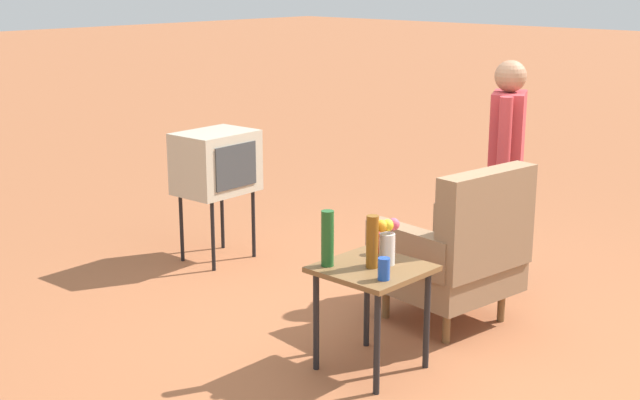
{
  "coord_description": "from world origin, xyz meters",
  "views": [
    {
      "loc": [
        4.18,
        2.88,
        2.21
      ],
      "look_at": [
        -0.19,
        -1.21,
        0.65
      ],
      "focal_mm": 48.81,
      "sensor_mm": 36.0,
      "label": 1
    }
  ],
  "objects_px": {
    "side_table": "(372,282)",
    "bottle_tall_amber": "(372,242)",
    "soda_can_blue": "(384,269)",
    "flower_vase": "(387,239)",
    "person_standing": "(506,161)",
    "tv_on_stand": "(216,163)",
    "bottle_wine_green": "(328,238)",
    "soda_can_red": "(384,243)",
    "armchair": "(457,251)"
  },
  "relations": [
    {
      "from": "side_table",
      "to": "bottle_tall_amber",
      "type": "relative_size",
      "value": 2.07
    },
    {
      "from": "soda_can_blue",
      "to": "flower_vase",
      "type": "bearing_deg",
      "value": -144.93
    },
    {
      "from": "bottle_tall_amber",
      "to": "person_standing",
      "type": "bearing_deg",
      "value": -173.39
    },
    {
      "from": "tv_on_stand",
      "to": "soda_can_blue",
      "type": "bearing_deg",
      "value": 70.64
    },
    {
      "from": "bottle_wine_green",
      "to": "soda_can_blue",
      "type": "distance_m",
      "value": 0.39
    },
    {
      "from": "bottle_tall_amber",
      "to": "soda_can_red",
      "type": "relative_size",
      "value": 2.46
    },
    {
      "from": "bottle_wine_green",
      "to": "armchair",
      "type": "bearing_deg",
      "value": 170.71
    },
    {
      "from": "tv_on_stand",
      "to": "person_standing",
      "type": "bearing_deg",
      "value": 116.54
    },
    {
      "from": "bottle_tall_amber",
      "to": "flower_vase",
      "type": "distance_m",
      "value": 0.1
    },
    {
      "from": "armchair",
      "to": "soda_can_red",
      "type": "xyz_separation_m",
      "value": [
        0.65,
        -0.09,
        0.18
      ]
    },
    {
      "from": "tv_on_stand",
      "to": "bottle_wine_green",
      "type": "bearing_deg",
      "value": 66.39
    },
    {
      "from": "tv_on_stand",
      "to": "bottle_wine_green",
      "type": "height_order",
      "value": "tv_on_stand"
    },
    {
      "from": "soda_can_blue",
      "to": "flower_vase",
      "type": "height_order",
      "value": "flower_vase"
    },
    {
      "from": "side_table",
      "to": "tv_on_stand",
      "type": "xyz_separation_m",
      "value": [
        -0.7,
        -2.17,
        0.25
      ]
    },
    {
      "from": "side_table",
      "to": "soda_can_blue",
      "type": "xyz_separation_m",
      "value": [
        0.13,
        0.18,
        0.15
      ]
    },
    {
      "from": "armchair",
      "to": "bottle_tall_amber",
      "type": "distance_m",
      "value": 0.93
    },
    {
      "from": "armchair",
      "to": "side_table",
      "type": "relative_size",
      "value": 1.71
    },
    {
      "from": "person_standing",
      "to": "flower_vase",
      "type": "height_order",
      "value": "person_standing"
    },
    {
      "from": "tv_on_stand",
      "to": "flower_vase",
      "type": "height_order",
      "value": "tv_on_stand"
    },
    {
      "from": "soda_can_red",
      "to": "person_standing",
      "type": "bearing_deg",
      "value": -176.86
    },
    {
      "from": "side_table",
      "to": "bottle_wine_green",
      "type": "distance_m",
      "value": 0.36
    },
    {
      "from": "tv_on_stand",
      "to": "person_standing",
      "type": "height_order",
      "value": "person_standing"
    },
    {
      "from": "person_standing",
      "to": "soda_can_red",
      "type": "xyz_separation_m",
      "value": [
        1.46,
        0.08,
        -0.26
      ]
    },
    {
      "from": "armchair",
      "to": "tv_on_stand",
      "type": "bearing_deg",
      "value": -85.24
    },
    {
      "from": "tv_on_stand",
      "to": "bottle_wine_green",
      "type": "distance_m",
      "value": 2.15
    },
    {
      "from": "armchair",
      "to": "side_table",
      "type": "distance_m",
      "value": 0.88
    },
    {
      "from": "side_table",
      "to": "bottle_tall_amber",
      "type": "height_order",
      "value": "bottle_tall_amber"
    },
    {
      "from": "bottle_wine_green",
      "to": "soda_can_red",
      "type": "height_order",
      "value": "bottle_wine_green"
    },
    {
      "from": "side_table",
      "to": "bottle_wine_green",
      "type": "xyz_separation_m",
      "value": [
        0.16,
        -0.19,
        0.25
      ]
    },
    {
      "from": "bottle_tall_amber",
      "to": "bottle_wine_green",
      "type": "bearing_deg",
      "value": -53.69
    },
    {
      "from": "bottle_wine_green",
      "to": "bottle_tall_amber",
      "type": "bearing_deg",
      "value": 126.31
    },
    {
      "from": "flower_vase",
      "to": "tv_on_stand",
      "type": "bearing_deg",
      "value": -105.6
    },
    {
      "from": "person_standing",
      "to": "soda_can_red",
      "type": "bearing_deg",
      "value": 3.14
    },
    {
      "from": "side_table",
      "to": "flower_vase",
      "type": "bearing_deg",
      "value": 157.2
    },
    {
      "from": "soda_can_blue",
      "to": "flower_vase",
      "type": "distance_m",
      "value": 0.27
    },
    {
      "from": "soda_can_red",
      "to": "armchair",
      "type": "bearing_deg",
      "value": 172.46
    },
    {
      "from": "bottle_tall_amber",
      "to": "soda_can_blue",
      "type": "relative_size",
      "value": 2.46
    },
    {
      "from": "tv_on_stand",
      "to": "soda_can_blue",
      "type": "distance_m",
      "value": 2.49
    },
    {
      "from": "soda_can_red",
      "to": "soda_can_blue",
      "type": "height_order",
      "value": "same"
    },
    {
      "from": "tv_on_stand",
      "to": "bottle_wine_green",
      "type": "xyz_separation_m",
      "value": [
        0.86,
        1.97,
        -0.0
      ]
    },
    {
      "from": "bottle_wine_green",
      "to": "bottle_tall_amber",
      "type": "distance_m",
      "value": 0.25
    },
    {
      "from": "person_standing",
      "to": "bottle_wine_green",
      "type": "distance_m",
      "value": 1.86
    },
    {
      "from": "side_table",
      "to": "bottle_tall_amber",
      "type": "distance_m",
      "value": 0.24
    },
    {
      "from": "bottle_wine_green",
      "to": "person_standing",
      "type": "bearing_deg",
      "value": 179.85
    },
    {
      "from": "bottle_tall_amber",
      "to": "soda_can_red",
      "type": "bearing_deg",
      "value": -154.47
    },
    {
      "from": "side_table",
      "to": "person_standing",
      "type": "relative_size",
      "value": 0.38
    },
    {
      "from": "bottle_wine_green",
      "to": "flower_vase",
      "type": "relative_size",
      "value": 1.21
    },
    {
      "from": "soda_can_red",
      "to": "flower_vase",
      "type": "xyz_separation_m",
      "value": [
        0.15,
        0.14,
        0.09
      ]
    },
    {
      "from": "side_table",
      "to": "soda_can_blue",
      "type": "bearing_deg",
      "value": 55.39
    },
    {
      "from": "side_table",
      "to": "tv_on_stand",
      "type": "distance_m",
      "value": 2.29
    }
  ]
}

